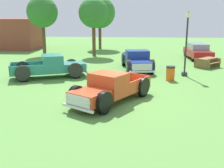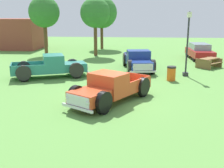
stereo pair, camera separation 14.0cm
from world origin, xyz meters
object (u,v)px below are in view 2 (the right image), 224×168
trash_can (171,73)px  oak_tree_west (102,13)px  oak_tree_east (44,12)px  lamp_post_far (187,43)px  pickup_truck_behind_left (138,61)px  sedan_distant_a (199,51)px  picnic_table (209,62)px  oak_tree_center (95,13)px  pickup_truck_foreground (108,89)px  pickup_truck_behind_right (55,66)px

trash_can → oak_tree_west: bearing=112.0°
oak_tree_east → oak_tree_west: oak_tree_west is taller
lamp_post_far → oak_tree_east: oak_tree_east is taller
pickup_truck_behind_left → trash_can: (2.16, -3.19, -0.27)m
sedan_distant_a → picnic_table: size_ratio=1.99×
pickup_truck_behind_left → oak_tree_center: (-4.53, 7.64, 3.65)m
trash_can → oak_tree_west: oak_tree_west is taller
pickup_truck_behind_left → oak_tree_center: bearing=120.6°
pickup_truck_foreground → pickup_truck_behind_right: 6.93m
sedan_distant_a → lamp_post_far: size_ratio=1.03×
trash_can → oak_tree_east: bearing=138.1°
pickup_truck_behind_left → oak_tree_center: size_ratio=0.89×
pickup_truck_foreground → sedan_distant_a: size_ratio=1.10×
pickup_truck_foreground → lamp_post_far: bearing=53.9°
pickup_truck_behind_right → pickup_truck_foreground: bearing=-51.7°
oak_tree_west → oak_tree_center: (0.12, -6.02, -0.07)m
pickup_truck_behind_left → lamp_post_far: bearing=-26.3°
sedan_distant_a → oak_tree_east: (-15.87, 1.45, 3.67)m
trash_can → oak_tree_center: size_ratio=0.16×
sedan_distant_a → picnic_table: (-0.16, -4.45, -0.31)m
pickup_truck_foreground → oak_tree_west: oak_tree_west is taller
pickup_truck_behind_left → oak_tree_east: bearing=142.4°
pickup_truck_behind_right → oak_tree_west: oak_tree_west is taller
sedan_distant_a → lamp_post_far: (-2.59, -7.84, 1.55)m
oak_tree_west → pickup_truck_behind_left: bearing=-71.2°
pickup_truck_behind_left → pickup_truck_behind_right: size_ratio=0.98×
sedan_distant_a → pickup_truck_foreground: bearing=-117.2°
trash_can → pickup_truck_behind_right: bearing=177.7°
picnic_table → oak_tree_east: size_ratio=0.38×
oak_tree_center → pickup_truck_behind_left: bearing=-59.4°
sedan_distant_a → oak_tree_center: bearing=172.1°
sedan_distant_a → oak_tree_west: oak_tree_west is taller
pickup_truck_behind_left → trash_can: 3.86m
oak_tree_west → pickup_truck_behind_right: bearing=-94.0°
lamp_post_far → trash_can: size_ratio=4.72×
lamp_post_far → oak_tree_east: size_ratio=0.73×
sedan_distant_a → oak_tree_west: size_ratio=0.72×
pickup_truck_behind_left → trash_can: bearing=-55.9°
pickup_truck_foreground → oak_tree_east: size_ratio=0.83×
pickup_truck_behind_right → sedan_distant_a: pickup_truck_behind_right is taller
pickup_truck_behind_left → sedan_distant_a: 8.57m
trash_can → oak_tree_center: 13.32m
picnic_table → pickup_truck_foreground: bearing=-125.9°
picnic_table → oak_tree_center: size_ratio=0.39×
pickup_truck_behind_left → oak_tree_west: (-4.64, 13.66, 3.72)m
pickup_truck_behind_left → oak_tree_west: oak_tree_west is taller
pickup_truck_foreground → pickup_truck_behind_right: (-4.29, 5.44, 0.03)m
picnic_table → oak_tree_west: (-10.42, 11.92, 3.98)m
oak_tree_east → oak_tree_west: (5.29, 6.02, -0.00)m
pickup_truck_behind_right → oak_tree_east: size_ratio=0.89×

